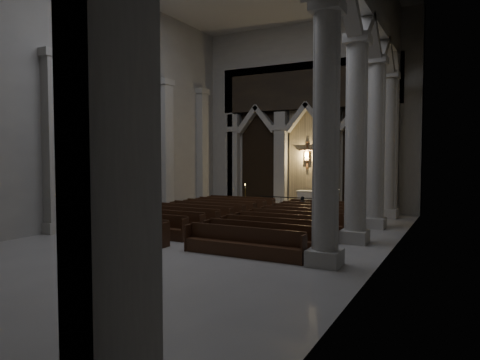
{
  "coord_description": "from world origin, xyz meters",
  "views": [
    {
      "loc": [
        9.31,
        -15.26,
        3.34
      ],
      "look_at": [
        -0.39,
        3.0,
        2.25
      ],
      "focal_mm": 32.0,
      "sensor_mm": 36.0,
      "label": 1
    }
  ],
  "objects_px": {
    "pews": "(241,222)",
    "worshipper": "(302,208)",
    "altar": "(314,199)",
    "candle_stand_left": "(245,202)",
    "altar_rail": "(295,202)",
    "candle_stand_right": "(339,208)"
  },
  "relations": [
    {
      "from": "altar_rail",
      "to": "pews",
      "type": "relative_size",
      "value": 0.44
    },
    {
      "from": "candle_stand_left",
      "to": "worshipper",
      "type": "relative_size",
      "value": 1.3
    },
    {
      "from": "altar",
      "to": "candle_stand_left",
      "type": "height_order",
      "value": "candle_stand_left"
    },
    {
      "from": "candle_stand_left",
      "to": "candle_stand_right",
      "type": "height_order",
      "value": "candle_stand_left"
    },
    {
      "from": "altar",
      "to": "candle_stand_right",
      "type": "distance_m",
      "value": 2.82
    },
    {
      "from": "altar_rail",
      "to": "candle_stand_left",
      "type": "height_order",
      "value": "candle_stand_left"
    },
    {
      "from": "altar_rail",
      "to": "candle_stand_left",
      "type": "distance_m",
      "value": 3.47
    },
    {
      "from": "pews",
      "to": "worshipper",
      "type": "xyz_separation_m",
      "value": [
        1.5,
        4.28,
        0.3
      ]
    },
    {
      "from": "altar_rail",
      "to": "pews",
      "type": "height_order",
      "value": "pews"
    },
    {
      "from": "pews",
      "to": "altar_rail",
      "type": "bearing_deg",
      "value": 90.0
    },
    {
      "from": "altar",
      "to": "altar_rail",
      "type": "height_order",
      "value": "altar"
    },
    {
      "from": "altar_rail",
      "to": "candle_stand_left",
      "type": "xyz_separation_m",
      "value": [
        -3.47,
        0.06,
        -0.17
      ]
    },
    {
      "from": "altar",
      "to": "worshipper",
      "type": "distance_m",
      "value": 4.41
    },
    {
      "from": "altar_rail",
      "to": "candle_stand_right",
      "type": "bearing_deg",
      "value": -6.12
    },
    {
      "from": "candle_stand_left",
      "to": "pews",
      "type": "bearing_deg",
      "value": -64.15
    },
    {
      "from": "altar",
      "to": "worshipper",
      "type": "height_order",
      "value": "worshipper"
    },
    {
      "from": "pews",
      "to": "worshipper",
      "type": "distance_m",
      "value": 4.55
    },
    {
      "from": "candle_stand_left",
      "to": "worshipper",
      "type": "height_order",
      "value": "candle_stand_left"
    },
    {
      "from": "altar",
      "to": "altar_rail",
      "type": "relative_size",
      "value": 0.45
    },
    {
      "from": "altar",
      "to": "worshipper",
      "type": "bearing_deg",
      "value": -79.46
    },
    {
      "from": "altar_rail",
      "to": "candle_stand_right",
      "type": "relative_size",
      "value": 3.07
    },
    {
      "from": "worshipper",
      "to": "altar_rail",
      "type": "bearing_deg",
      "value": 103.3
    }
  ]
}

